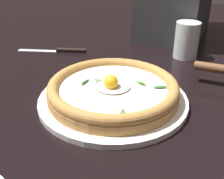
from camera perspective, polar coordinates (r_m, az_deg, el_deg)
ground_plane at (r=0.60m, az=4.00°, el=-4.81°), size 2.40×2.40×0.03m
pizza_plate at (r=0.60m, az=0.00°, el=-2.19°), size 0.32×0.32×0.01m
pizza at (r=0.59m, az=0.00°, el=-0.09°), size 0.28×0.28×0.05m
table_knife at (r=0.89m, az=-10.27°, el=7.89°), size 0.20×0.10×0.01m
drinking_glass at (r=0.85m, az=15.00°, el=9.28°), size 0.07×0.07×0.11m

